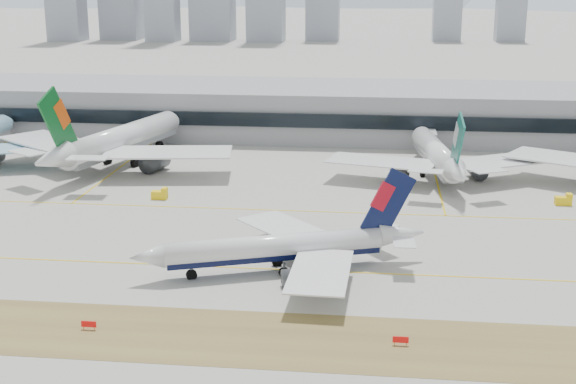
# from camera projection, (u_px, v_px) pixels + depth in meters

# --- Properties ---
(ground) EXTENTS (3000.00, 3000.00, 0.00)m
(ground) POSITION_uv_depth(u_px,v_px,m) (276.00, 259.00, 143.07)
(ground) COLOR gray
(ground) RESTS_ON ground
(taxiing_airliner) EXTENTS (49.73, 42.12, 17.34)m
(taxiing_airliner) POSITION_uv_depth(u_px,v_px,m) (285.00, 248.00, 136.46)
(taxiing_airliner) COLOR white
(taxiing_airliner) RESTS_ON ground
(widebody_eva) EXTENTS (67.20, 67.07, 24.73)m
(widebody_eva) POSITION_uv_depth(u_px,v_px,m) (118.00, 142.00, 209.07)
(widebody_eva) COLOR white
(widebody_eva) RESTS_ON ground
(widebody_cathay) EXTENTS (56.91, 56.13, 20.46)m
(widebody_cathay) POSITION_uv_depth(u_px,v_px,m) (438.00, 156.00, 197.92)
(widebody_cathay) COLOR white
(widebody_cathay) RESTS_ON ground
(terminal) EXTENTS (280.00, 43.10, 15.00)m
(terminal) POSITION_uv_depth(u_px,v_px,m) (322.00, 110.00, 251.01)
(terminal) COLOR gray
(terminal) RESTS_ON ground
(hold_sign_left) EXTENTS (2.20, 0.15, 1.35)m
(hold_sign_left) POSITION_uv_depth(u_px,v_px,m) (89.00, 324.00, 114.69)
(hold_sign_left) COLOR red
(hold_sign_left) RESTS_ON ground
(hold_sign_right) EXTENTS (2.20, 0.15, 1.35)m
(hold_sign_right) POSITION_uv_depth(u_px,v_px,m) (401.00, 340.00, 109.85)
(hold_sign_right) COLOR red
(hold_sign_right) RESTS_ON ground
(gse_b) EXTENTS (3.55, 2.00, 2.60)m
(gse_b) POSITION_uv_depth(u_px,v_px,m) (160.00, 194.00, 180.50)
(gse_b) COLOR yellow
(gse_b) RESTS_ON ground
(gse_extra) EXTENTS (3.55, 2.00, 2.60)m
(gse_extra) POSITION_uv_depth(u_px,v_px,m) (564.00, 200.00, 175.91)
(gse_extra) COLOR yellow
(gse_extra) RESTS_ON ground
(gse_c) EXTENTS (3.55, 2.00, 2.60)m
(gse_c) POSITION_uv_depth(u_px,v_px,m) (389.00, 195.00, 180.32)
(gse_c) COLOR yellow
(gse_c) RESTS_ON ground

